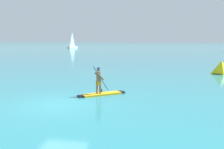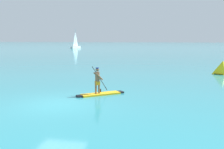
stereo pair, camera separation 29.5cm
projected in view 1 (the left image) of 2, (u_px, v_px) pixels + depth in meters
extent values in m
plane|color=teal|center=(60.00, 104.00, 13.74)|extent=(440.00, 440.00, 0.00)
cube|color=yellow|center=(102.00, 94.00, 15.93)|extent=(2.25, 2.01, 0.10)
cube|color=black|center=(121.00, 92.00, 16.55)|extent=(0.52, 0.54, 0.10)
cube|color=black|center=(81.00, 96.00, 15.31)|extent=(0.48, 0.49, 0.10)
cylinder|color=brown|center=(100.00, 87.00, 15.83)|extent=(0.11, 0.11, 0.72)
cylinder|color=brown|center=(97.00, 88.00, 15.73)|extent=(0.11, 0.11, 0.72)
cube|color=orange|center=(99.00, 83.00, 15.75)|extent=(0.34, 0.33, 0.22)
cylinder|color=brown|center=(99.00, 77.00, 15.70)|extent=(0.26, 0.26, 0.57)
sphere|color=brown|center=(98.00, 70.00, 15.64)|extent=(0.21, 0.21, 0.21)
cylinder|color=navy|center=(98.00, 68.00, 15.63)|extent=(0.18, 0.18, 0.06)
cylinder|color=brown|center=(98.00, 76.00, 15.85)|extent=(0.40, 0.37, 0.49)
cylinder|color=brown|center=(100.00, 76.00, 15.58)|extent=(0.40, 0.37, 0.49)
cylinder|color=black|center=(101.00, 78.00, 16.25)|extent=(0.79, 0.70, 1.54)
cube|color=black|center=(101.00, 91.00, 16.36)|extent=(0.19, 0.21, 0.32)
pyramid|color=yellow|center=(221.00, 67.00, 25.32)|extent=(1.45, 1.45, 1.25)
torus|color=olive|center=(221.00, 73.00, 25.40)|extent=(1.62, 1.62, 0.12)
cube|color=white|center=(72.00, 47.00, 91.16)|extent=(2.38, 4.34, 0.69)
cylinder|color=#B2B2B7|center=(72.00, 38.00, 90.73)|extent=(0.12, 0.12, 5.77)
pyramid|color=white|center=(72.00, 38.00, 90.77)|extent=(0.62, 1.85, 5.01)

